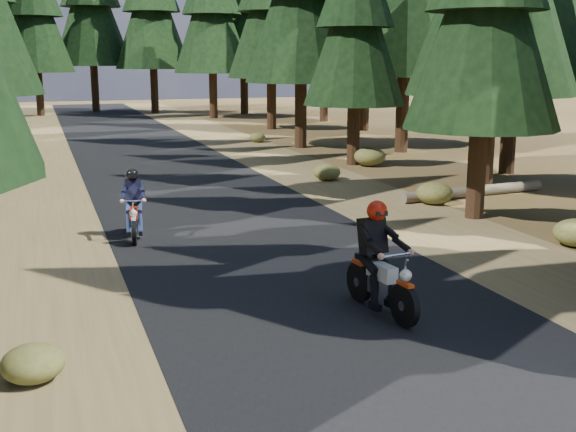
# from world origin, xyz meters

# --- Properties ---
(ground) EXTENTS (120.00, 120.00, 0.00)m
(ground) POSITION_xyz_m (0.00, 0.00, 0.00)
(ground) COLOR #433218
(ground) RESTS_ON ground
(road) EXTENTS (6.00, 100.00, 0.01)m
(road) POSITION_xyz_m (0.00, 5.00, 0.01)
(road) COLOR black
(road) RESTS_ON ground
(shoulder_l) EXTENTS (3.20, 100.00, 0.01)m
(shoulder_l) POSITION_xyz_m (-4.60, 5.00, 0.00)
(shoulder_l) COLOR brown
(shoulder_l) RESTS_ON ground
(shoulder_r) EXTENTS (3.20, 100.00, 0.01)m
(shoulder_r) POSITION_xyz_m (4.60, 5.00, 0.00)
(shoulder_r) COLOR brown
(shoulder_r) RESTS_ON ground
(log_near) EXTENTS (4.94, 0.87, 0.32)m
(log_near) POSITION_xyz_m (7.65, 6.93, 0.16)
(log_near) COLOR #4C4233
(log_near) RESTS_ON ground
(understory_shrubs) EXTENTS (15.66, 30.89, 0.71)m
(understory_shrubs) POSITION_xyz_m (1.83, 8.60, 0.30)
(understory_shrubs) COLOR #474C1E
(understory_shrubs) RESTS_ON ground
(rider_lead) EXTENTS (0.83, 2.07, 1.80)m
(rider_lead) POSITION_xyz_m (0.65, -1.11, 0.60)
(rider_lead) COLOR silver
(rider_lead) RESTS_ON road
(rider_follow) EXTENTS (0.77, 1.81, 1.56)m
(rider_follow) POSITION_xyz_m (-2.40, 5.09, 0.53)
(rider_follow) COLOR #971A0A
(rider_follow) RESTS_ON road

